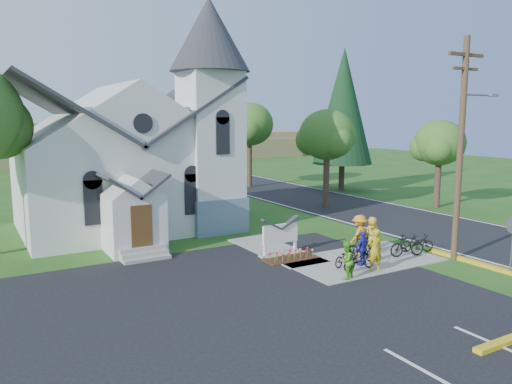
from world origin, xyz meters
TOP-DOWN VIEW (x-y plane):
  - ground at (0.00, 0.00)m, footprint 120.00×120.00m
  - parking_lot at (-7.00, -2.00)m, footprint 20.00×16.00m
  - road at (10.00, 15.00)m, footprint 8.00×90.00m
  - sidewalk at (1.50, 0.50)m, footprint 7.00×4.00m
  - church at (-5.48, 12.48)m, footprint 12.35×12.00m
  - church_sign at (-1.20, 3.20)m, footprint 2.20×0.40m
  - flower_bed at (-1.20, 2.30)m, footprint 2.60×1.10m
  - utility_pole at (5.36, -1.50)m, footprint 3.45×0.28m
  - tree_road_near at (8.50, 12.00)m, footprint 4.00×4.00m
  - tree_road_mid at (9.00, 24.00)m, footprint 4.40×4.40m
  - tree_road_far at (15.50, 8.00)m, footprint 3.60×3.60m
  - conifer at (15.00, 18.00)m, footprint 5.20×5.20m
  - distant_hills at (3.36, 56.33)m, footprint 61.00×10.00m
  - cyclist_0 at (0.79, -1.04)m, footprint 0.77×0.61m
  - bike_0 at (0.24, 0.18)m, footprint 1.65×0.96m
  - cyclist_1 at (-0.91, -1.20)m, footprint 0.91×0.81m
  - bike_1 at (1.62, 0.67)m, footprint 1.97×0.77m
  - cyclist_2 at (0.92, -0.16)m, footprint 0.95×0.52m
  - bike_2 at (0.33, -0.63)m, footprint 1.88×0.75m
  - cyclist_3 at (1.77, 1.00)m, footprint 1.40×0.99m
  - bike_3 at (3.69, -0.16)m, footprint 1.85×0.93m
  - cyclist_4 at (3.28, 1.73)m, footprint 0.84×0.61m
  - bike_4 at (4.70, 0.17)m, footprint 1.75×1.20m

SIDE VIEW (x-z plane):
  - ground at x=0.00m, z-range 0.00..0.00m
  - parking_lot at x=-7.00m, z-range 0.00..0.02m
  - road at x=10.00m, z-range 0.00..0.02m
  - sidewalk at x=1.50m, z-range 0.00..0.05m
  - flower_bed at x=-1.20m, z-range 0.00..0.07m
  - bike_0 at x=0.24m, z-range 0.05..0.87m
  - bike_4 at x=4.70m, z-range 0.05..0.92m
  - bike_2 at x=0.33m, z-range 0.05..1.02m
  - bike_3 at x=3.69m, z-range 0.05..1.12m
  - bike_1 at x=1.62m, z-range 0.05..1.20m
  - cyclist_1 at x=-0.91m, z-range 0.05..1.58m
  - cyclist_2 at x=0.92m, z-range 0.05..1.58m
  - cyclist_4 at x=3.28m, z-range 0.05..1.65m
  - cyclist_0 at x=0.79m, z-range 0.05..1.89m
  - church_sign at x=-1.20m, z-range 0.18..1.88m
  - cyclist_3 at x=1.77m, z-range 0.05..2.02m
  - distant_hills at x=3.36m, z-range -0.63..4.97m
  - tree_road_far at x=15.50m, z-range 1.48..7.78m
  - tree_road_near at x=8.50m, z-range 1.68..8.73m
  - church at x=-5.48m, z-range -1.25..11.75m
  - utility_pole at x=5.36m, z-range 0.40..10.40m
  - tree_road_mid at x=9.00m, z-range 1.88..9.68m
  - conifer at x=15.00m, z-range 1.19..13.59m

